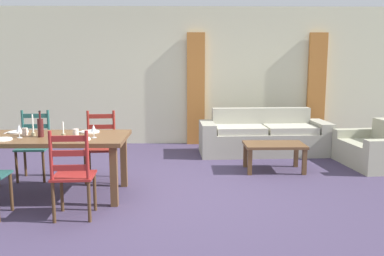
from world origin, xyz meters
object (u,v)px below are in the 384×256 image
Objects in this scene: couch at (263,137)px; coffee_table at (274,148)px; dining_table at (48,143)px; dining_chair_far_left at (34,145)px; coffee_cup_secondary at (25,132)px; wine_bottle at (40,127)px; coffee_cup_primary at (76,133)px; dining_chair_far_right at (101,146)px; wine_glass_near_left at (19,129)px; dining_chair_near_right at (73,174)px; wine_glass_near_right at (94,129)px; armchair_upholstered at (377,151)px.

couch is 1.22m from coffee_table.
dining_chair_far_left is (-0.47, 0.79, -0.19)m from dining_table.
coffee_cup_secondary reaches higher than dining_table.
couch is at bearing 37.51° from dining_table.
dining_table is 6.01× the size of wine_bottle.
coffee_cup_primary is at bearing -138.96° from couch.
coffee_cup_primary is (0.41, 0.04, -0.07)m from wine_bottle.
wine_glass_near_left is (-0.77, -0.84, 0.38)m from dining_chair_far_right.
dining_table is at bearing 123.03° from dining_chair_near_right.
coffee_cup_secondary is at bearing 168.18° from wine_glass_near_right.
coffee_cup_secondary is (-0.79, 0.81, 0.32)m from dining_chair_near_right.
wine_glass_near_left is 1.79× the size of coffee_cup_secondary.
dining_chair_far_left reaches higher than wine_glass_near_left.
dining_chair_near_right is 0.97m from wine_bottle.
dining_chair_near_right is 5.96× the size of wine_glass_near_right.
dining_chair_far_right reaches higher than coffee_table.
wine_glass_near_right is at bearing -23.32° from coffee_cup_primary.
couch is (2.58, 3.11, -0.19)m from dining_chair_near_right.
couch is (3.13, 2.41, -0.58)m from wine_bottle.
dining_chair_far_left is at bearing 100.81° from wine_glass_near_left.
dining_chair_far_right is 2.56m from coffee_table.
couch is (3.37, 2.29, -0.50)m from coffee_cup_secondary.
coffee_table is at bearing 5.73° from dining_chair_far_left.
coffee_cup_primary is (-0.15, 0.73, 0.32)m from dining_chair_near_right.
wine_glass_near_right is at bearing -83.13° from dining_chair_far_right.
coffee_cup_secondary is at bearing -165.01° from armchair_upholstered.
dining_chair_far_right is 3.07m from couch.
coffee_cup_primary is at bearing -161.96° from armchair_upholstered.
wine_glass_near_left is at bearing -132.52° from dining_chair_far_right.
dining_chair_far_left is 0.95m from dining_chair_far_right.
dining_chair_near_right is at bearing -78.73° from coffee_cup_primary.
wine_bottle is at bearing 128.40° from dining_chair_near_right.
wine_glass_near_left reaches higher than coffee_cup_primary.
coffee_cup_primary is 3.65m from couch.
couch is at bearing 44.89° from wine_glass_near_right.
couch is (2.59, 1.63, -0.19)m from dining_chair_far_right.
dining_table is 0.94m from dining_chair_far_left.
coffee_table is at bearing 21.31° from wine_bottle.
dining_chair_far_right is 0.93m from wine_glass_near_right.
dining_table is at bearing -159.21° from coffee_table.
wine_bottle is (-0.55, 0.70, 0.39)m from dining_chair_near_right.
wine_glass_near_left is at bearing -158.07° from dining_table.
armchair_upholstered is (1.69, 0.26, -0.11)m from coffee_table.
coffee_table is (3.01, 1.14, -0.31)m from dining_table.
coffee_cup_secondary is 0.07× the size of armchair_upholstered.
coffee_cup_primary is at bearing 156.68° from wine_glass_near_right.
dining_chair_far_left is 3.49m from coffee_table.
dining_table is 0.89m from dining_chair_far_right.
coffee_cup_secondary is (-0.64, 0.08, 0.00)m from coffee_cup_primary.
dining_table is 11.80× the size of wine_glass_near_right.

